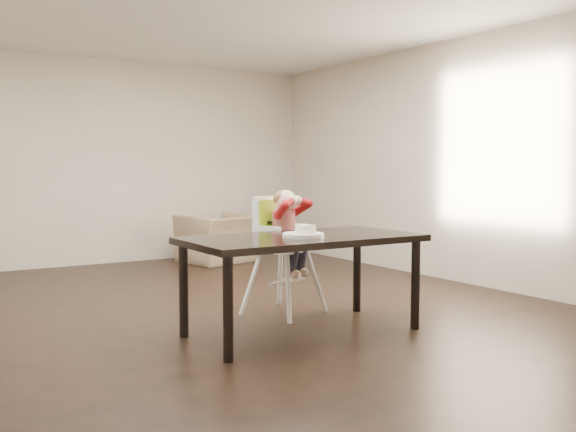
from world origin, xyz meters
name	(u,v)px	position (x,y,z in m)	size (l,w,h in m)	color
ground	(215,315)	(0.00, 0.00, 0.00)	(7.00, 7.00, 0.00)	black
room_walls	(214,98)	(0.00, 0.00, 1.86)	(6.02, 7.02, 2.71)	beige
dining_table	(302,246)	(0.30, -0.91, 0.67)	(1.80, 0.90, 0.75)	black
high_chair	(282,227)	(0.52, -0.25, 0.76)	(0.58, 0.58, 1.08)	white
plate	(304,233)	(0.27, -0.99, 0.78)	(0.35, 0.35, 0.09)	white
armchair	(221,230)	(1.42, 2.80, 0.43)	(0.98, 0.64, 0.86)	#9D8664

